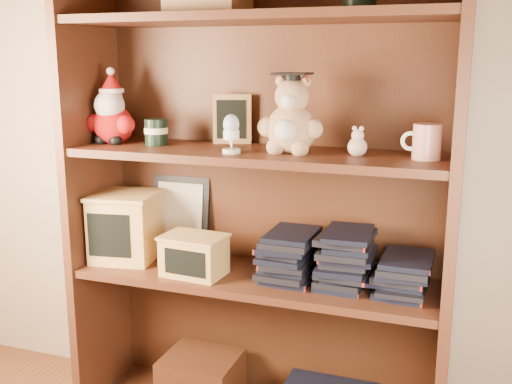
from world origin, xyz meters
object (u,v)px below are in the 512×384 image
Objects in this scene: bookcase at (261,201)px; treats_box at (125,226)px; grad_teddy_bear at (291,122)px; teacher_mug at (426,142)px.

treats_box is (-0.47, -0.05, -0.11)m from bookcase.
grad_teddy_bear is at bearing -0.62° from treats_box.
bookcase is 6.64× the size of grad_teddy_bear.
bookcase reaches higher than grad_teddy_bear.
grad_teddy_bear is (0.12, -0.06, 0.26)m from bookcase.
treats_box is at bearing -173.73° from bookcase.
teacher_mug is 1.02m from treats_box.
bookcase is 0.29m from grad_teddy_bear.
grad_teddy_bear is 0.99× the size of treats_box.
teacher_mug is (0.39, 0.01, -0.04)m from grad_teddy_bear.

